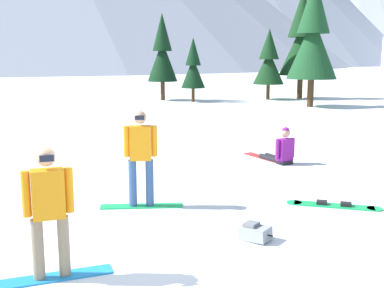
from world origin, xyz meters
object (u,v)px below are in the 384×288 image
Objects in this scene: snowboarder_background at (281,150)px; backpack_grey at (255,232)px; pine_tree_twin at (302,40)px; loose_snowboard_far_spare at (334,205)px; pine_tree_slender at (162,53)px; pine_tree_young at (313,37)px; pine_tree_broad at (269,61)px; snowboarder_midground at (141,157)px; snowboarder_foreground at (49,211)px; pine_tree_short at (193,67)px.

snowboarder_background is 2.99× the size of backpack_grey.
backpack_grey is at bearing -98.61° from snowboarder_background.
snowboarder_background is 0.23× the size of pine_tree_twin.
pine_tree_slender is (-6.90, 22.31, 3.05)m from loose_snowboard_far_spare.
pine_tree_young is at bearing -90.72° from pine_tree_twin.
pine_tree_broad is (-2.21, -0.90, -1.41)m from pine_tree_twin.
pine_tree_young is (2.21, 18.91, 3.93)m from loose_snowboard_far_spare.
snowboarder_midground is 24.26m from pine_tree_broad.
snowboarder_midground is 25.70m from pine_tree_twin.
pine_tree_twin is (2.28, 24.43, 3.94)m from loose_snowboard_far_spare.
snowboarder_foreground is 1.05× the size of snowboarder_background.
snowboarder_midground is at bearing -98.90° from pine_tree_broad.
loose_snowboard_far_spare is 23.55m from pine_tree_slender.
snowboarder_midground is 0.46× the size of pine_tree_short.
pine_tree_broad is at bearing 81.10° from snowboarder_midground.
pine_tree_broad is (0.07, 23.52, 2.53)m from loose_snowboard_far_spare.
pine_tree_broad reaches higher than backpack_grey.
pine_tree_short reaches higher than loose_snowboard_far_spare.
snowboarder_foreground is 27.37m from pine_tree_broad.
pine_tree_young is 5.52m from pine_tree_twin.
pine_tree_twin is 1.29× the size of pine_tree_slender.
pine_tree_broad is at bearing -157.74° from pine_tree_twin.
snowboarder_background reaches higher than loose_snowboard_far_spare.
loose_snowboard_far_spare is at bearing -72.81° from pine_tree_slender.
pine_tree_twin is at bearing 81.69° from backpack_grey.
snowboarder_background is at bearing 81.39° from backpack_grey.
snowboarder_midground is at bearing -87.09° from pine_tree_short.
pine_tree_short reaches higher than snowboarder_background.
pine_tree_slender is at bearing 107.19° from loose_snowboard_far_spare.
pine_tree_twin is at bearing 89.28° from pine_tree_young.
backpack_grey is 24.94m from pine_tree_slender.
pine_tree_twin is 9.46m from pine_tree_slender.
backpack_grey is (2.11, -1.48, -0.86)m from snowboarder_midground.
snowboarder_foreground is 0.37× the size of pine_tree_broad.
pine_tree_short is (-4.07, 17.52, 1.85)m from snowboarder_background.
pine_tree_young is at bearing -65.15° from pine_tree_broad.
snowboarder_midground is 0.33× the size of pine_tree_slender.
pine_tree_twin is at bearing 13.01° from pine_tree_slender.
pine_tree_short is 5.35m from pine_tree_broad.
backpack_grey is at bearing -98.31° from pine_tree_twin.
pine_tree_twin is at bearing 84.67° from loose_snowboard_far_spare.
snowboarder_midground is 23.02m from pine_tree_slender.
snowboarder_background is 21.19m from pine_tree_twin.
pine_tree_slender is at bearing 154.25° from pine_tree_short.
pine_tree_young is 9.76m from pine_tree_slender.
snowboarder_midground reaches higher than snowboarder_foreground.
loose_snowboard_far_spare is 3.27× the size of backpack_grey.
pine_tree_broad is (3.75, 23.91, 1.57)m from snowboarder_midground.
snowboarder_foreground is 23.47m from pine_tree_young.
snowboarder_midground reaches higher than backpack_grey.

